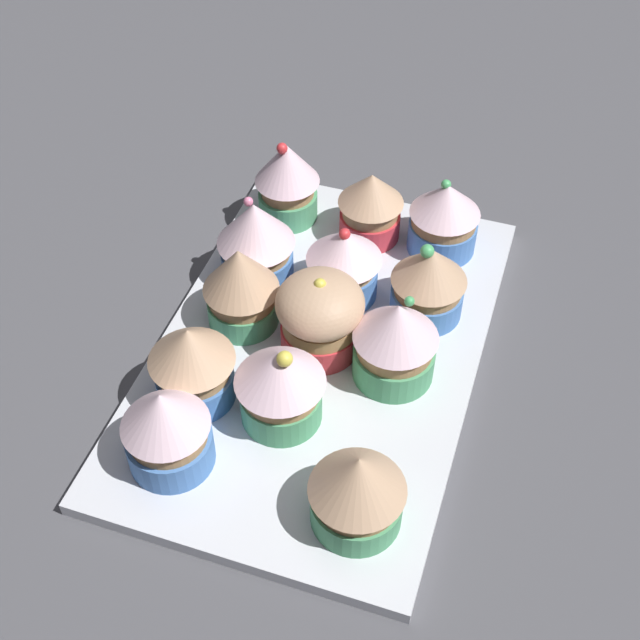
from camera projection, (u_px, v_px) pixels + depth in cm
name	position (u px, v px, depth cm)	size (l,w,h in cm)	color
ground_plane	(320.00, 368.00, 69.76)	(180.00, 180.00, 3.00)	#4C4C51
baking_tray	(320.00, 351.00, 68.22)	(38.29, 24.47, 1.20)	silver
cupcake_0	(287.00, 180.00, 75.49)	(5.72, 5.72, 8.11)	#4C9E6B
cupcake_1	(256.00, 239.00, 70.51)	(6.49, 6.49, 7.78)	#477AC6
cupcake_2	(241.00, 285.00, 66.80)	(6.03, 6.03, 7.57)	#4C9E6B
cupcake_3	(192.00, 362.00, 61.73)	(6.34, 6.34, 7.17)	#477AC6
cupcake_4	(166.00, 428.00, 57.99)	(6.13, 6.13, 7.20)	#477AC6
cupcake_5	(370.00, 205.00, 74.17)	(5.69, 5.69, 6.65)	#D1333D
cupcake_6	(345.00, 262.00, 69.08)	(6.18, 6.18, 7.08)	#477AC6
cupcake_7	(326.00, 315.00, 65.08)	(6.77, 6.77, 7.29)	#D1333D
cupcake_8	(280.00, 383.00, 60.49)	(6.54, 6.54, 7.45)	#4C9E6B
cupcake_9	(444.00, 217.00, 73.03)	(6.02, 6.02, 7.14)	#477AC6
cupcake_10	(429.00, 281.00, 67.75)	(6.05, 6.05, 7.17)	#477AC6
cupcake_11	(395.00, 340.00, 63.19)	(6.39, 6.39, 7.62)	#4C9E6B
cupcake_12	(357.00, 489.00, 54.91)	(6.44, 6.44, 6.85)	#4C9E6B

